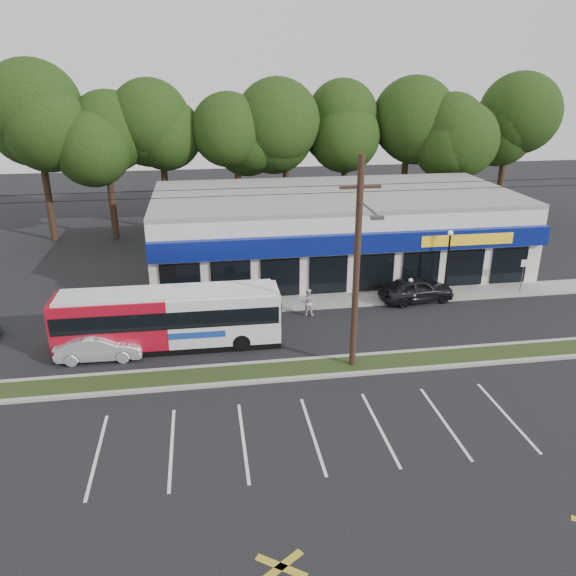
{
  "coord_description": "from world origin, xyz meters",
  "views": [
    {
      "loc": [
        -3.64,
        -21.9,
        13.22
      ],
      "look_at": [
        0.52,
        5.0,
        2.63
      ],
      "focal_mm": 35.0,
      "sensor_mm": 36.0,
      "label": 1
    }
  ],
  "objects_px": {
    "utility_pole": "(354,259)",
    "car_silver": "(99,346)",
    "lamp_post": "(448,255)",
    "pedestrian_a": "(409,291)",
    "car_dark": "(416,289)",
    "metrobus": "(169,317)",
    "sign_post": "(523,270)",
    "pedestrian_b": "(308,302)"
  },
  "relations": [
    {
      "from": "utility_pole",
      "to": "sign_post",
      "type": "distance_m",
      "value": 15.71
    },
    {
      "from": "car_silver",
      "to": "metrobus",
      "type": "bearing_deg",
      "value": -74.59
    },
    {
      "from": "utility_pole",
      "to": "car_dark",
      "type": "relative_size",
      "value": 11.05
    },
    {
      "from": "utility_pole",
      "to": "metrobus",
      "type": "distance_m",
      "value": 9.96
    },
    {
      "from": "car_dark",
      "to": "pedestrian_b",
      "type": "relative_size",
      "value": 2.79
    },
    {
      "from": "lamp_post",
      "to": "sign_post",
      "type": "relative_size",
      "value": 1.91
    },
    {
      "from": "sign_post",
      "to": "pedestrian_b",
      "type": "bearing_deg",
      "value": -174.49
    },
    {
      "from": "utility_pole",
      "to": "car_silver",
      "type": "bearing_deg",
      "value": 167.14
    },
    {
      "from": "utility_pole",
      "to": "metrobus",
      "type": "xyz_separation_m",
      "value": [
        -8.47,
        3.57,
        -3.82
      ]
    },
    {
      "from": "sign_post",
      "to": "metrobus",
      "type": "distance_m",
      "value": 22.02
    },
    {
      "from": "utility_pole",
      "to": "lamp_post",
      "type": "bearing_deg",
      "value": 43.95
    },
    {
      "from": "pedestrian_a",
      "to": "pedestrian_b",
      "type": "relative_size",
      "value": 0.99
    },
    {
      "from": "utility_pole",
      "to": "lamp_post",
      "type": "relative_size",
      "value": 11.76
    },
    {
      "from": "utility_pole",
      "to": "sign_post",
      "type": "bearing_deg",
      "value": 30.15
    },
    {
      "from": "lamp_post",
      "to": "metrobus",
      "type": "relative_size",
      "value": 0.38
    },
    {
      "from": "lamp_post",
      "to": "pedestrian_a",
      "type": "height_order",
      "value": "lamp_post"
    },
    {
      "from": "pedestrian_b",
      "to": "utility_pole",
      "type": "bearing_deg",
      "value": 109.93
    },
    {
      "from": "metrobus",
      "to": "sign_post",
      "type": "bearing_deg",
      "value": 11.29
    },
    {
      "from": "lamp_post",
      "to": "pedestrian_b",
      "type": "height_order",
      "value": "lamp_post"
    },
    {
      "from": "metrobus",
      "to": "car_silver",
      "type": "height_order",
      "value": "metrobus"
    },
    {
      "from": "car_dark",
      "to": "metrobus",
      "type": "bearing_deg",
      "value": 97.67
    },
    {
      "from": "lamp_post",
      "to": "car_silver",
      "type": "xyz_separation_m",
      "value": [
        -20.0,
        -5.17,
        -2.0
      ]
    },
    {
      "from": "lamp_post",
      "to": "pedestrian_a",
      "type": "distance_m",
      "value": 3.27
    },
    {
      "from": "lamp_post",
      "to": "pedestrian_a",
      "type": "xyz_separation_m",
      "value": [
        -2.58,
        -0.72,
        -1.87
      ]
    },
    {
      "from": "car_dark",
      "to": "car_silver",
      "type": "bearing_deg",
      "value": 97.66
    },
    {
      "from": "sign_post",
      "to": "metrobus",
      "type": "relative_size",
      "value": 0.2
    },
    {
      "from": "sign_post",
      "to": "metrobus",
      "type": "height_order",
      "value": "metrobus"
    },
    {
      "from": "metrobus",
      "to": "pedestrian_b",
      "type": "distance_m",
      "value": 8.15
    },
    {
      "from": "metrobus",
      "to": "pedestrian_b",
      "type": "xyz_separation_m",
      "value": [
        7.64,
        2.72,
        -0.78
      ]
    },
    {
      "from": "car_silver",
      "to": "pedestrian_a",
      "type": "distance_m",
      "value": 17.98
    },
    {
      "from": "car_dark",
      "to": "car_silver",
      "type": "height_order",
      "value": "car_dark"
    },
    {
      "from": "sign_post",
      "to": "pedestrian_b",
      "type": "height_order",
      "value": "sign_post"
    },
    {
      "from": "utility_pole",
      "to": "car_silver",
      "type": "relative_size",
      "value": 12.22
    },
    {
      "from": "sign_post",
      "to": "pedestrian_b",
      "type": "distance_m",
      "value": 14.08
    },
    {
      "from": "lamp_post",
      "to": "pedestrian_b",
      "type": "bearing_deg",
      "value": -170.07
    },
    {
      "from": "metrobus",
      "to": "car_silver",
      "type": "relative_size",
      "value": 2.74
    },
    {
      "from": "lamp_post",
      "to": "pedestrian_a",
      "type": "relative_size",
      "value": 2.64
    },
    {
      "from": "car_silver",
      "to": "pedestrian_b",
      "type": "relative_size",
      "value": 2.52
    },
    {
      "from": "lamp_post",
      "to": "metrobus",
      "type": "distance_m",
      "value": 17.22
    },
    {
      "from": "utility_pole",
      "to": "lamp_post",
      "type": "height_order",
      "value": "utility_pole"
    },
    {
      "from": "car_silver",
      "to": "lamp_post",
      "type": "bearing_deg",
      "value": -74.66
    },
    {
      "from": "pedestrian_b",
      "to": "metrobus",
      "type": "bearing_deg",
      "value": 32.03
    }
  ]
}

